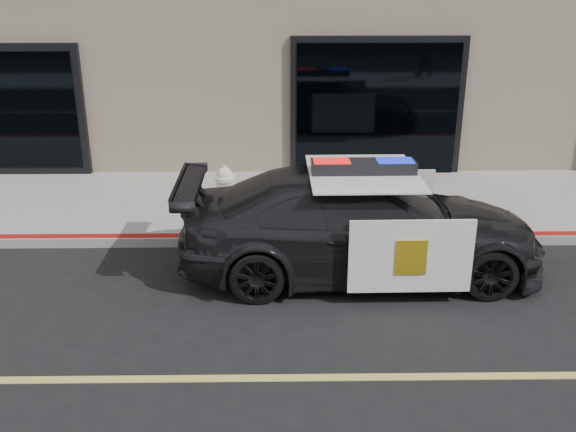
{
  "coord_description": "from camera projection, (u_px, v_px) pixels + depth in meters",
  "views": [
    {
      "loc": [
        -2.95,
        -5.73,
        4.04
      ],
      "look_at": [
        -2.84,
        2.2,
        1.0
      ],
      "focal_mm": 40.0,
      "sensor_mm": 36.0,
      "label": 1
    }
  ],
  "objects": [
    {
      "name": "ground",
      "position": [
        557.0,
        376.0,
        6.83
      ],
      "size": [
        120.0,
        120.0,
        0.0
      ],
      "primitive_type": "plane",
      "color": "black",
      "rests_on": "ground"
    },
    {
      "name": "fire_hydrant",
      "position": [
        225.0,
        193.0,
        10.71
      ],
      "size": [
        0.4,
        0.55,
        0.88
      ],
      "color": "white",
      "rests_on": "sidewalk_n"
    },
    {
      "name": "sidewalk_n",
      "position": [
        441.0,
        203.0,
        11.71
      ],
      "size": [
        60.0,
        3.5,
        0.15
      ],
      "primitive_type": "cube",
      "color": "gray",
      "rests_on": "ground"
    },
    {
      "name": "police_car",
      "position": [
        361.0,
        223.0,
        8.94
      ],
      "size": [
        2.38,
        5.1,
        1.65
      ],
      "color": "black",
      "rests_on": "ground"
    }
  ]
}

